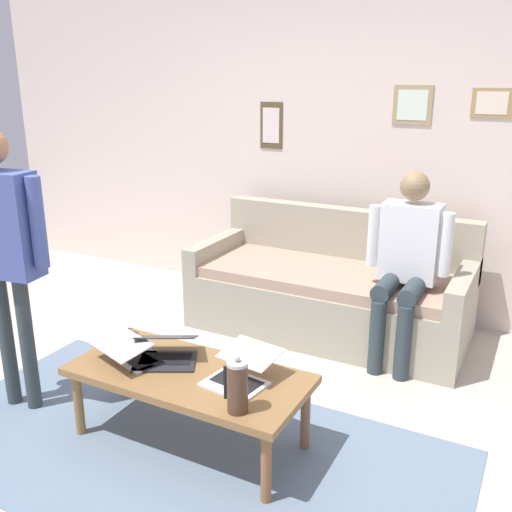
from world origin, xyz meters
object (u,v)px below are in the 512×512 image
laptop_center (166,353)px  person_seated (406,257)px  couch (330,291)px  coffee_table (189,379)px  laptop_left (240,373)px  laptop_right (131,352)px  french_press (237,386)px  person_standing (2,237)px

laptop_center → person_seated: size_ratio=0.33×
couch → person_seated: bearing=159.2°
coffee_table → person_seated: 1.67m
laptop_center → laptop_left: bearing=178.9°
laptop_right → french_press: bearing=167.5°
person_seated → laptop_left: bearing=72.0°
laptop_right → couch: bearing=-106.1°
laptop_center → laptop_right: 0.19m
couch → laptop_center: bearing=78.8°
person_seated → french_press: bearing=78.3°
coffee_table → person_standing: 1.27m
couch → laptop_right: bearing=73.9°
laptop_left → person_seated: 1.51m
coffee_table → person_seated: (-0.74, -1.45, 0.36)m
couch → french_press: size_ratio=7.28×
laptop_left → coffee_table: bearing=8.0°
laptop_right → laptop_left: bearing=-173.7°
couch → french_press: couch is taller
coffee_table → laptop_left: size_ratio=3.18×
french_press → couch: bearing=-82.2°
coffee_table → laptop_right: (0.35, 0.03, 0.09)m
laptop_left → person_seated: person_seated is taller
couch → french_press: (-0.26, 1.88, 0.23)m
french_press → person_standing: (1.47, -0.03, 0.49)m
laptop_right → person_seated: size_ratio=0.32×
french_press → person_standing: person_standing is taller
laptop_left → french_press: size_ratio=1.41×
coffee_table → laptop_center: laptop_center is taller
couch → person_standing: size_ratio=1.26×
coffee_table → laptop_left: laptop_left is taller
person_standing → french_press: bearing=178.7°
french_press → person_seated: (-0.34, -1.65, 0.19)m
laptop_left → french_press: (-0.12, 0.24, 0.08)m
laptop_left → laptop_center: size_ratio=0.94×
french_press → person_standing: bearing=-1.3°
person_seated → coffee_table: bearing=62.9°
french_press → laptop_center: bearing=-23.0°
laptop_left → person_standing: size_ratio=0.24×
laptop_right → person_standing: bearing=10.3°
couch → person_seated: person_seated is taller
laptop_left → laptop_center: bearing=-1.1°
laptop_right → person_seated: 1.86m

